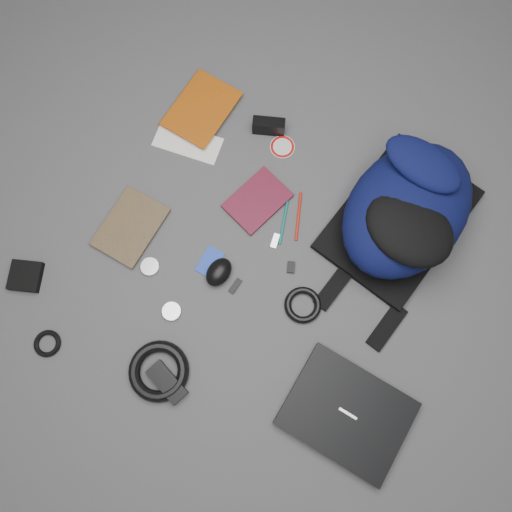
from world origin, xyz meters
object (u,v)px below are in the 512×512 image
at_px(laptop, 347,413).
at_px(textbook_red, 179,97).
at_px(pouch, 26,276).
at_px(mouse, 219,272).
at_px(backpack, 407,209).
at_px(power_brick, 167,382).
at_px(dvd_case, 257,201).
at_px(compact_camera, 269,126).
at_px(comic_book, 109,215).

distance_m(laptop, textbook_red, 1.14).
bearing_deg(pouch, mouse, 26.61).
height_order(backpack, textbook_red, backpack).
relative_size(textbook_red, power_brick, 1.90).
distance_m(textbook_red, dvd_case, 0.45).
height_order(textbook_red, mouse, mouse).
xyz_separation_m(dvd_case, mouse, (-0.00, -0.26, 0.02)).
relative_size(dvd_case, compact_camera, 1.84).
relative_size(comic_book, dvd_case, 1.16).
bearing_deg(backpack, textbook_red, -173.38).
bearing_deg(textbook_red, dvd_case, -22.72).
bearing_deg(power_brick, mouse, 113.09).
bearing_deg(power_brick, laptop, 37.75).
relative_size(laptop, comic_book, 1.51).
bearing_deg(textbook_red, power_brick, -58.30).
bearing_deg(compact_camera, mouse, -101.63).
distance_m(comic_book, compact_camera, 0.59).
xyz_separation_m(laptop, power_brick, (-0.51, -0.15, -0.00)).
distance_m(comic_book, mouse, 0.40).
bearing_deg(comic_book, compact_camera, 60.17).
bearing_deg(comic_book, laptop, -9.79).
distance_m(compact_camera, mouse, 0.51).
bearing_deg(mouse, pouch, -144.83).
xyz_separation_m(laptop, comic_book, (-0.92, 0.23, -0.01)).
bearing_deg(comic_book, power_brick, -38.24).
relative_size(laptop, textbook_red, 1.39).
distance_m(backpack, mouse, 0.59).
bearing_deg(textbook_red, backpack, 0.14).
bearing_deg(compact_camera, power_brick, -104.27).
bearing_deg(mouse, compact_camera, 106.61).
height_order(mouse, power_brick, mouse).
height_order(dvd_case, power_brick, power_brick).
height_order(laptop, power_brick, laptop).
distance_m(laptop, mouse, 0.56).
distance_m(mouse, power_brick, 0.36).
xyz_separation_m(dvd_case, power_brick, (0.01, -0.62, 0.01)).
bearing_deg(pouch, textbook_red, 79.67).
height_order(dvd_case, pouch, pouch).
distance_m(mouse, pouch, 0.59).
height_order(backpack, laptop, backpack).
bearing_deg(textbook_red, pouch, -94.38).
xyz_separation_m(comic_book, mouse, (0.40, -0.02, 0.02)).
distance_m(laptop, comic_book, 0.94).
height_order(laptop, dvd_case, laptop).
height_order(backpack, mouse, backpack).
relative_size(comic_book, mouse, 2.32).
relative_size(dvd_case, power_brick, 1.52).
distance_m(laptop, pouch, 1.05).
height_order(laptop, comic_book, laptop).
bearing_deg(mouse, comic_book, -174.03).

